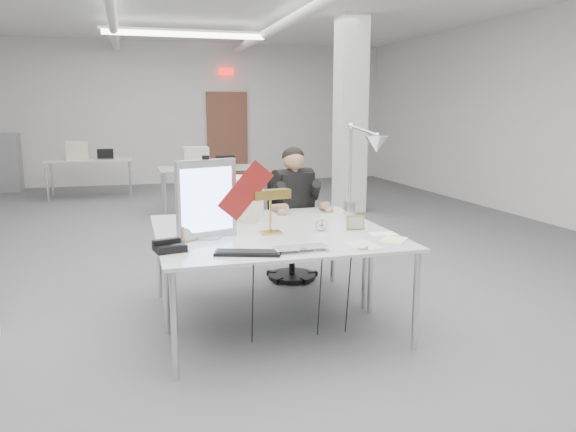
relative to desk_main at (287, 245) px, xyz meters
name	(u,v)px	position (x,y,z in m)	size (l,w,h in m)	color
room_shell	(227,110)	(0.04, 2.63, 0.95)	(10.04, 14.04, 3.24)	#535356
desk_main	(287,245)	(0.00, 0.00, 0.00)	(1.80, 0.90, 0.03)	silver
desk_second	(259,221)	(0.00, 0.90, 0.00)	(1.80, 0.90, 0.03)	silver
bg_desk_a	(208,168)	(0.20, 5.50, 0.00)	(1.60, 0.80, 0.03)	silver
bg_desk_b	(89,160)	(-1.80, 7.70, 0.00)	(1.60, 0.80, 0.03)	silver
filing_cabinet	(8,163)	(-3.50, 9.15, -0.14)	(0.45, 0.55, 1.20)	gray
office_chair	(292,223)	(0.48, 1.50, -0.16)	(0.57, 0.57, 1.17)	black
seated_person	(293,192)	(0.48, 1.45, 0.16)	(0.52, 0.65, 0.98)	black
monitor	(207,199)	(-0.52, 0.31, 0.31)	(0.47, 0.05, 0.59)	#B4B4B9
pennant	(246,191)	(-0.24, 0.27, 0.36)	(0.44, 0.01, 0.18)	maroon
keyboard	(248,253)	(-0.34, -0.25, 0.02)	(0.43, 0.14, 0.02)	black
laptop	(303,251)	(0.03, -0.30, 0.03)	(0.37, 0.24, 0.03)	#ABAAAF
mouse	(363,248)	(0.44, -0.34, 0.03)	(0.08, 0.05, 0.03)	silver
bankers_lamp	(270,212)	(-0.04, 0.33, 0.18)	(0.30, 0.12, 0.34)	gold
desk_phone	(170,248)	(-0.82, -0.01, 0.04)	(0.20, 0.18, 0.05)	black
picture_frame_left	(190,233)	(-0.66, 0.24, 0.07)	(0.15, 0.01, 0.12)	#A57147
picture_frame_right	(355,223)	(0.65, 0.28, 0.07)	(0.15, 0.01, 0.12)	#A08745
desk_clock	(321,225)	(0.37, 0.32, 0.06)	(0.09, 0.09, 0.03)	#A5A4A9
paper_stack_a	(362,245)	(0.49, -0.23, 0.02)	(0.21, 0.29, 0.01)	silver
paper_stack_b	(394,240)	(0.78, -0.14, 0.02)	(0.16, 0.23, 0.01)	#FFFC98
paper_stack_c	(383,234)	(0.79, 0.07, 0.02)	(0.20, 0.14, 0.01)	white
beige_monitor	(238,198)	(-0.17, 0.98, 0.20)	(0.39, 0.37, 0.37)	beige
architect_lamp	(361,166)	(0.85, 0.66, 0.48)	(0.25, 0.73, 0.94)	silver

